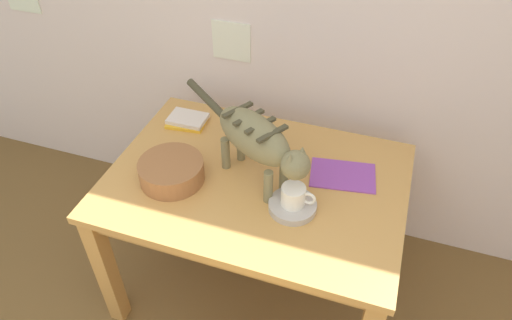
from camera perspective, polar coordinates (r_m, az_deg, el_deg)
The scene contains 8 objects.
wall_rear at distance 2.12m, azimuth 7.16°, elevation 18.99°, with size 5.05×0.11×2.50m.
dining_table at distance 1.97m, azimuth 0.00°, elevation -4.18°, with size 1.22×0.87×0.72m.
cat at distance 1.76m, azimuth 0.14°, elevation 2.54°, with size 0.62×0.39×0.31m.
saucer_bowl at distance 1.78m, azimuth 4.51°, elevation -5.65°, with size 0.19×0.19×0.03m, color #B7B0A7.
coffee_mug at distance 1.74m, azimuth 4.70°, elevation -4.41°, with size 0.13×0.09×0.08m.
magazine at distance 1.95m, azimuth 10.64°, elevation -1.84°, with size 0.27×0.18×0.01m, color purple.
book_stack at distance 2.22m, azimuth -8.47°, elevation 4.87°, with size 0.19×0.14×0.03m.
wicker_basket at distance 1.91m, azimuth -10.37°, elevation -1.30°, with size 0.26×0.26×0.09m.
Camera 1 is at (0.39, 0.26, 2.03)m, focal length 32.48 mm.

